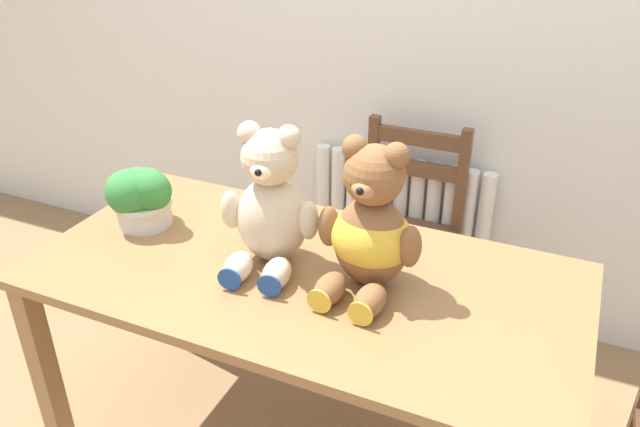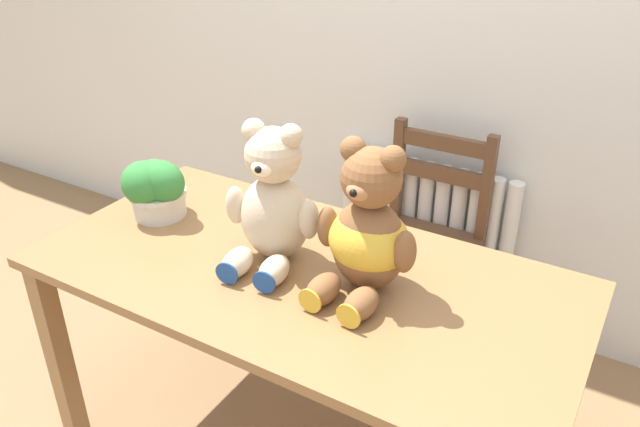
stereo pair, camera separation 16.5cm
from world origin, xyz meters
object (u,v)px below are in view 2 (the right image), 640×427
Objects in this scene: teddy_bear_right at (367,233)px; potted_plant at (155,188)px; wooden_chair_behind at (423,242)px; teddy_bear_left at (272,203)px.

teddy_bear_right is 0.75m from potted_plant.
teddy_bear_right reaches higher than wooden_chair_behind.
teddy_bear_left is 2.01× the size of potted_plant.
potted_plant is at bearing 50.89° from wooden_chair_behind.
wooden_chair_behind is 2.17× the size of teddy_bear_left.
potted_plant is at bearing -9.86° from teddy_bear_left.
potted_plant is (-0.75, 0.01, -0.06)m from teddy_bear_right.
potted_plant reaches higher than wooden_chair_behind.
teddy_bear_right is (0.29, 0.00, -0.01)m from teddy_bear_left.
wooden_chair_behind is 1.07m from potted_plant.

